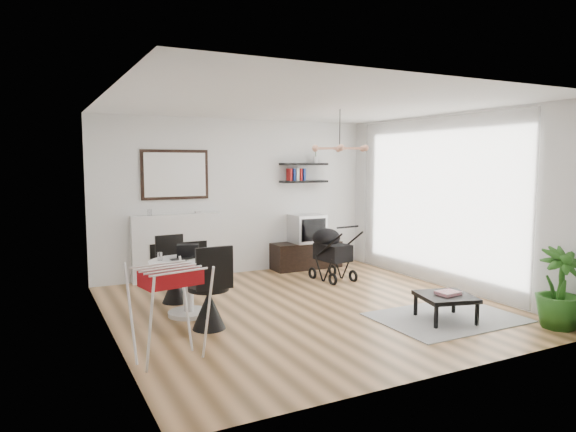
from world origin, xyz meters
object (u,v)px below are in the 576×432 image
fireplace (178,239)px  dining_table (188,279)px  drying_rack (169,311)px  stroller (331,255)px  potted_plant (559,288)px  coffee_table (446,298)px  crt_tv (307,228)px  tv_console (306,255)px

fireplace → dining_table: fireplace is taller
drying_rack → stroller: bearing=24.0°
fireplace → potted_plant: fireplace is taller
dining_table → coffee_table: bearing=-31.2°
potted_plant → fireplace: bearing=126.6°
potted_plant → drying_rack: bearing=166.2°
crt_tv → drying_rack: 4.71m
fireplace → drying_rack: 3.60m
potted_plant → tv_console: bearing=102.8°
tv_console → coffee_table: bearing=-90.2°
fireplace → crt_tv: bearing=-4.0°
drying_rack → fireplace: bearing=62.6°
dining_table → potted_plant: potted_plant is taller
coffee_table → stroller: bearing=91.4°
dining_table → potted_plant: size_ratio=1.02×
tv_console → potted_plant: size_ratio=1.36×
stroller → coffee_table: size_ratio=1.26×
fireplace → coffee_table: size_ratio=2.84×
stroller → fireplace: bearing=146.7°
dining_table → stroller: stroller is taller
potted_plant → crt_tv: bearing=102.8°
drying_rack → potted_plant: bearing=-24.9°
stroller → drying_rack: bearing=-151.7°
dining_table → coffee_table: size_ratio=1.28×
dining_table → drying_rack: (-0.59, -1.41, 0.03)m
fireplace → stroller: 2.56m
tv_console → crt_tv: bearing=-25.0°
tv_console → dining_table: 3.36m
fireplace → potted_plant: size_ratio=2.27×
crt_tv → potted_plant: bearing=-77.2°
tv_console → potted_plant: (0.99, -4.36, 0.23)m
drying_rack → potted_plant: 4.48m
fireplace → crt_tv: size_ratio=3.67×
potted_plant → coffee_table: bearing=141.5°
coffee_table → fireplace: bearing=122.2°
dining_table → drying_rack: drying_rack is taller
drying_rack → tv_console: bearing=33.2°
tv_console → potted_plant: potted_plant is taller
stroller → potted_plant: potted_plant is taller
dining_table → drying_rack: bearing=-112.8°
fireplace → drying_rack: size_ratio=2.26×
dining_table → potted_plant: bearing=-33.3°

